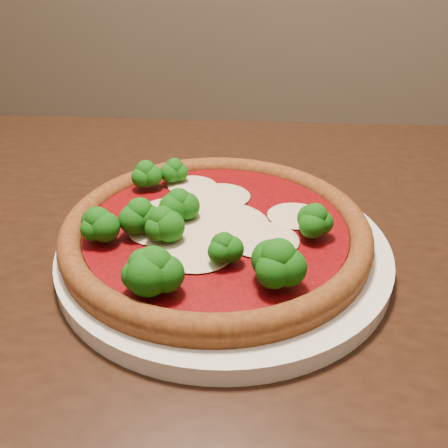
# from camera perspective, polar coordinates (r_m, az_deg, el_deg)

# --- Properties ---
(dining_table) EXTENTS (1.24, 0.84, 0.75)m
(dining_table) POSITION_cam_1_polar(r_m,az_deg,el_deg) (0.62, -4.79, -9.44)
(dining_table) COLOR black
(dining_table) RESTS_ON floor
(plate) EXTENTS (0.33, 0.33, 0.02)m
(plate) POSITION_cam_1_polar(r_m,az_deg,el_deg) (0.50, 0.00, -3.01)
(plate) COLOR white
(plate) RESTS_ON dining_table
(pizza) EXTENTS (0.31, 0.31, 0.06)m
(pizza) POSITION_cam_1_polar(r_m,az_deg,el_deg) (0.49, -1.46, -0.55)
(pizza) COLOR brown
(pizza) RESTS_ON plate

